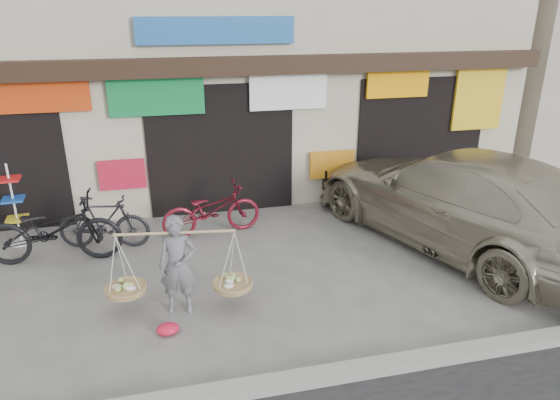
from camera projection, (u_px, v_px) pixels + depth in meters
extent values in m
plane|color=slate|center=(253.00, 296.00, 7.61)|extent=(70.00, 70.00, 0.00)
cube|color=gray|center=(285.00, 382.00, 5.77)|extent=(70.00, 0.25, 0.12)
cube|color=#BBB097|center=(202.00, 34.00, 12.23)|extent=(14.00, 6.00, 7.00)
cube|color=black|center=(218.00, 66.00, 9.54)|extent=(14.00, 0.35, 0.35)
cube|color=black|center=(220.00, 147.00, 10.52)|extent=(3.00, 0.60, 2.70)
cube|color=black|center=(415.00, 135.00, 11.49)|extent=(3.00, 0.60, 2.70)
cube|color=red|center=(44.00, 96.00, 9.08)|extent=(1.60, 0.08, 0.60)
cube|color=#117C3C|center=(157.00, 97.00, 9.54)|extent=(1.80, 0.08, 0.70)
cube|color=white|center=(288.00, 92.00, 10.10)|extent=(1.60, 0.08, 0.70)
cube|color=#FFA005|center=(398.00, 83.00, 10.58)|extent=(1.40, 0.08, 0.60)
cube|color=yellow|center=(478.00, 98.00, 11.16)|extent=(1.20, 0.08, 1.40)
cube|color=red|center=(122.00, 175.00, 9.91)|extent=(0.90, 0.08, 0.60)
cube|color=orange|center=(332.00, 164.00, 10.90)|extent=(1.00, 0.08, 0.60)
cube|color=#2260A9|center=(216.00, 30.00, 9.37)|extent=(3.00, 0.08, 0.50)
imported|color=slate|center=(178.00, 265.00, 6.99)|extent=(0.58, 0.42, 1.47)
cylinder|color=tan|center=(175.00, 233.00, 6.81)|extent=(1.64, 0.28, 0.04)
cylinder|color=#A07D4C|center=(126.00, 289.00, 7.06)|extent=(0.56, 0.56, 0.07)
ellipsoid|color=#A5BF66|center=(125.00, 286.00, 7.03)|extent=(0.39, 0.39, 0.10)
cylinder|color=#A07D4C|center=(233.00, 285.00, 7.18)|extent=(0.56, 0.56, 0.07)
ellipsoid|color=#A5BF66|center=(233.00, 281.00, 7.16)|extent=(0.39, 0.39, 0.10)
imported|color=black|center=(53.00, 230.00, 8.44)|extent=(2.31, 0.94, 1.19)
imported|color=#252529|center=(104.00, 222.00, 8.98)|extent=(1.70, 0.79, 0.99)
imported|color=maroon|center=(211.00, 210.00, 9.51)|extent=(1.97, 0.92, 1.00)
imported|color=#A29982|center=(458.00, 198.00, 9.05)|extent=(4.36, 6.52, 1.75)
cube|color=black|center=(353.00, 174.00, 11.41)|extent=(1.63, 0.67, 0.45)
cube|color=silver|center=(351.00, 177.00, 11.50)|extent=(0.43, 0.17, 0.12)
cylinder|color=silver|center=(22.00, 241.00, 9.32)|extent=(0.42, 0.42, 0.04)
cylinder|color=silver|center=(14.00, 204.00, 9.05)|extent=(0.04, 0.04, 1.54)
cube|color=yellow|center=(17.00, 219.00, 9.15)|extent=(0.40, 0.40, 0.04)
cube|color=#194CB2|center=(13.00, 199.00, 9.01)|extent=(0.40, 0.40, 0.04)
cube|color=red|center=(9.00, 179.00, 8.87)|extent=(0.40, 0.40, 0.04)
ellipsoid|color=red|center=(168.00, 329.00, 6.71)|extent=(0.31, 0.25, 0.14)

